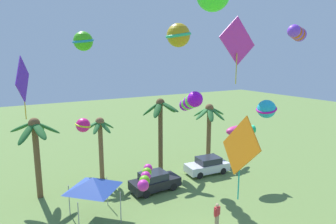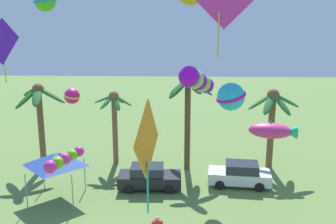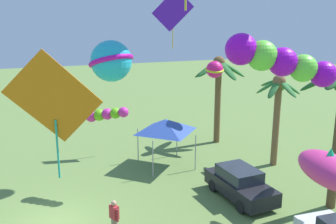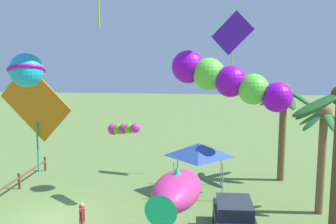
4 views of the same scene
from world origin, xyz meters
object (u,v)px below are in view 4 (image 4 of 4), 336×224
kite_tube_6 (225,79)px  kite_tube_3 (123,129)px  kite_diamond_9 (36,104)px  spectator_0 (82,220)px  parked_car_0 (234,219)px  kite_ball_2 (255,95)px  kite_diamond_10 (232,34)px  festival_tent (199,150)px  kite_fish_5 (175,192)px  palm_tree_2 (323,136)px  palm_tree_1 (283,108)px  kite_ball_11 (26,70)px

kite_tube_6 → kite_tube_3: bearing=-141.7°
kite_diamond_9 → spectator_0: bearing=83.6°
parked_car_0 → kite_tube_6: kite_tube_6 is taller
kite_ball_2 → kite_diamond_10: size_ratio=0.35×
festival_tent → kite_diamond_9: (6.00, -6.65, 3.24)m
festival_tent → kite_tube_6: (8.12, 1.06, 4.47)m
kite_ball_2 → kite_diamond_9: 11.22m
spectator_0 → kite_fish_5: 8.35m
palm_tree_2 → kite_ball_2: bearing=-124.6°
kite_tube_3 → kite_fish_5: 11.11m
palm_tree_2 → kite_diamond_10: bearing=-144.3°
palm_tree_2 → kite_diamond_9: 13.30m
parked_car_0 → festival_tent: size_ratio=1.38×
kite_diamond_10 → kite_ball_2: bearing=16.7°
kite_ball_2 → kite_tube_6: bearing=-13.8°
spectator_0 → parked_car_0: bearing=98.4°
kite_tube_3 → kite_fish_5: size_ratio=0.71×
spectator_0 → kite_diamond_10: size_ratio=0.42×
spectator_0 → festival_tent: bearing=142.6°
palm_tree_1 → parked_car_0: (7.94, -3.34, -3.78)m
palm_tree_1 → spectator_0: (8.90, -9.78, -3.72)m
parked_car_0 → festival_tent: bearing=-162.2°
parked_car_0 → kite_ball_11: 10.42m
parked_car_0 → kite_tube_3: size_ratio=2.06×
palm_tree_2 → festival_tent: size_ratio=1.90×
palm_tree_2 → kite_tube_3: bearing=-93.2°
kite_tube_3 → kite_fish_5: kite_fish_5 is taller
palm_tree_2 → festival_tent: 6.61m
palm_tree_1 → kite_diamond_10: kite_diamond_10 is taller
spectator_0 → kite_tube_3: kite_tube_3 is taller
parked_car_0 → kite_ball_2: size_ratio=2.93×
kite_tube_6 → kite_diamond_9: (-2.12, -7.71, -1.23)m
kite_diamond_9 → kite_ball_11: 3.82m
spectator_0 → festival_tent: (-6.22, 4.74, 1.65)m
kite_tube_3 → kite_ball_11: size_ratio=1.20×
parked_car_0 → kite_diamond_9: 9.74m
palm_tree_1 → kite_tube_3: bearing=-63.5°
festival_tent → kite_diamond_10: kite_diamond_10 is taller
kite_ball_11 → kite_tube_3: bearing=168.9°
kite_ball_11 → spectator_0: bearing=167.9°
kite_tube_3 → kite_tube_6: (6.33, 4.99, 3.01)m
palm_tree_1 → kite_tube_6: 11.76m
palm_tree_2 → kite_diamond_10: kite_diamond_10 is taller
palm_tree_1 → kite_tube_3: palm_tree_1 is taller
kite_tube_3 → kite_fish_5: bearing=19.4°
festival_tent → kite_ball_11: size_ratio=1.80×
spectator_0 → kite_diamond_10: bearing=145.3°
palm_tree_1 → kite_ball_11: size_ratio=3.83×
spectator_0 → kite_tube_3: 5.47m
festival_tent → spectator_0: bearing=-37.4°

